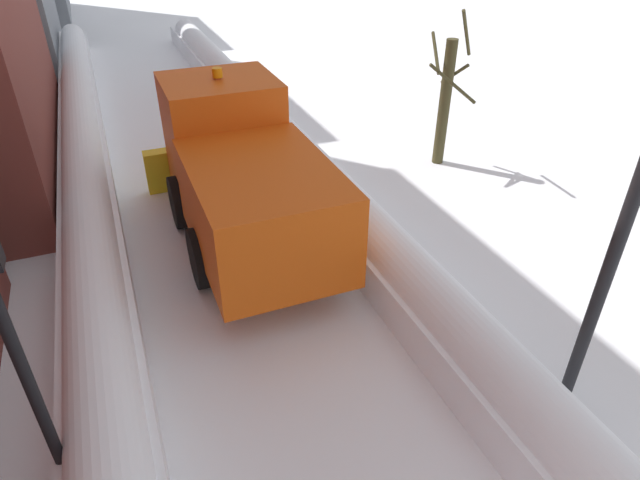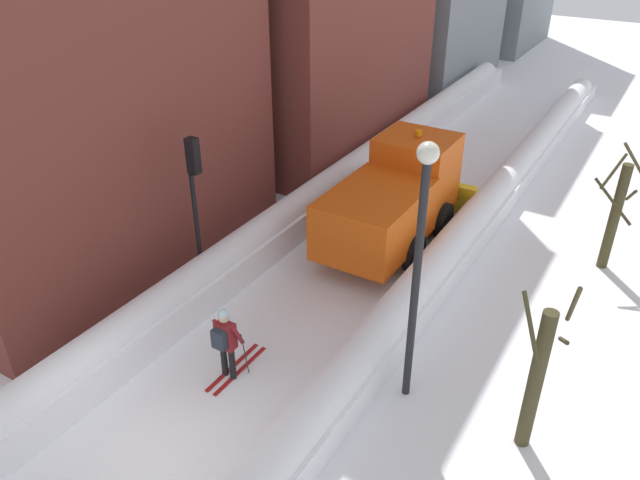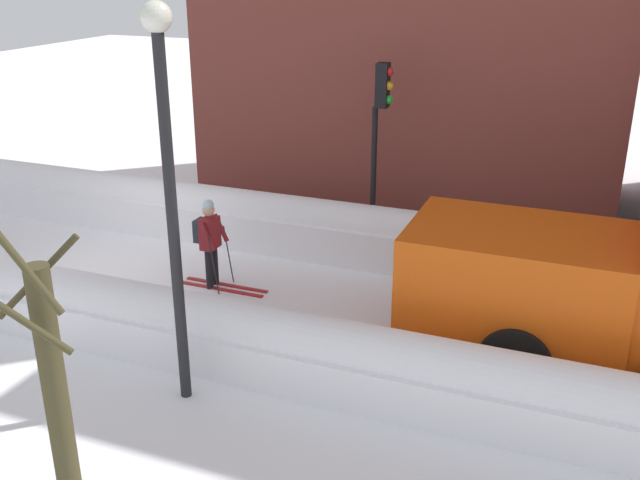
# 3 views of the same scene
# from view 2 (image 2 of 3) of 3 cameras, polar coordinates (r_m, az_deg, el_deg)

# --- Properties ---
(ground_plane) EXTENTS (80.00, 80.00, 0.00)m
(ground_plane) POSITION_cam_2_polar(r_m,az_deg,el_deg) (19.25, 6.04, 0.76)
(ground_plane) COLOR white
(snowbank_left) EXTENTS (1.10, 36.00, 1.26)m
(snowbank_left) POSITION_cam_2_polar(r_m,az_deg,el_deg) (19.97, -0.11, 4.01)
(snowbank_left) COLOR white
(snowbank_left) RESTS_ON ground
(snowbank_right) EXTENTS (1.10, 36.00, 1.13)m
(snowbank_right) POSITION_cam_2_polar(r_m,az_deg,el_deg) (18.27, 12.93, 0.24)
(snowbank_right) COLOR white
(snowbank_right) RESTS_ON ground
(plow_truck) EXTENTS (3.20, 5.98, 3.12)m
(plow_truck) POSITION_cam_2_polar(r_m,az_deg,el_deg) (18.05, 6.99, 3.90)
(plow_truck) COLOR #DB510F
(plow_truck) RESTS_ON ground
(skier) EXTENTS (0.62, 1.80, 1.81)m
(skier) POSITION_cam_2_polar(r_m,az_deg,el_deg) (13.35, -8.69, -9.15)
(skier) COLOR black
(skier) RESTS_ON ground
(traffic_light_pole) EXTENTS (0.28, 0.42, 4.14)m
(traffic_light_pole) POSITION_cam_2_polar(r_m,az_deg,el_deg) (15.56, -11.45, 4.95)
(traffic_light_pole) COLOR black
(traffic_light_pole) RESTS_ON ground
(street_lamp) EXTENTS (0.40, 0.40, 5.64)m
(street_lamp) POSITION_cam_2_polar(r_m,az_deg,el_deg) (11.48, 9.13, -0.90)
(street_lamp) COLOR black
(street_lamp) RESTS_ON ground
(bare_tree_near) EXTENTS (0.99, 1.15, 3.97)m
(bare_tree_near) POSITION_cam_2_polar(r_m,az_deg,el_deg) (12.02, 19.42, -11.82)
(bare_tree_near) COLOR #403A22
(bare_tree_near) RESTS_ON ground
(bare_tree_mid) EXTENTS (1.27, 1.28, 3.85)m
(bare_tree_mid) POSITION_cam_2_polar(r_m,az_deg,el_deg) (18.40, 25.63, 2.21)
(bare_tree_mid) COLOR #403B21
(bare_tree_mid) RESTS_ON ground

